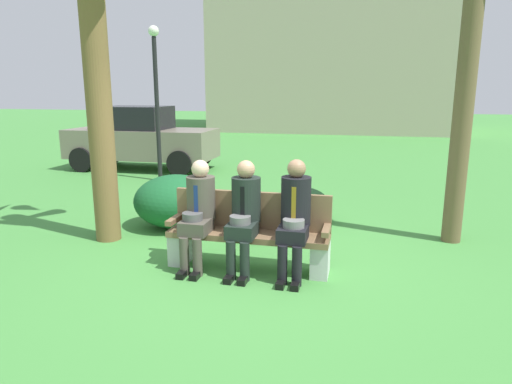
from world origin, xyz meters
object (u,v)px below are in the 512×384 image
object	(u,v)px
park_bench	(249,233)
shrub_mid_lawn	(176,201)
parked_car_near	(141,138)
seated_man_left	(198,209)
street_lamp	(156,88)
shrub_far_lawn	(260,216)
seated_man_right	(295,213)
seated_man_middle	(244,211)
shrub_near_bench	(302,204)
building_backdrop	(336,28)

from	to	relation	value
park_bench	shrub_mid_lawn	size ratio (longest dim) A/B	1.46
shrub_mid_lawn	parked_car_near	bearing A→B (deg)	122.75
seated_man_left	park_bench	bearing A→B (deg)	12.75
parked_car_near	street_lamp	distance (m)	2.24
shrub_far_lawn	seated_man_right	bearing A→B (deg)	-61.73
seated_man_middle	street_lamp	distance (m)	6.06
seated_man_left	seated_man_middle	size ratio (longest dim) A/B	0.99
shrub_near_bench	parked_car_near	distance (m)	6.34
seated_man_left	shrub_far_lawn	bearing A→B (deg)	71.85
shrub_mid_lawn	parked_car_near	world-z (taller)	parked_car_near
park_bench	building_backdrop	size ratio (longest dim) A/B	0.15
park_bench	shrub_far_lawn	bearing A→B (deg)	97.22
shrub_near_bench	shrub_mid_lawn	xyz separation A→B (m)	(-1.86, -0.80, 0.13)
seated_man_middle	seated_man_right	xyz separation A→B (m)	(0.59, 0.00, 0.02)
parked_car_near	building_backdrop	world-z (taller)	building_backdrop
street_lamp	seated_man_right	bearing A→B (deg)	-50.74
seated_man_right	shrub_near_bench	world-z (taller)	seated_man_right
shrub_near_bench	parked_car_near	xyz separation A→B (m)	(-4.92, 3.96, 0.56)
park_bench	parked_car_near	bearing A→B (deg)	126.94
seated_man_left	shrub_far_lawn	xyz separation A→B (m)	(0.44, 1.33, -0.42)
park_bench	seated_man_right	size ratio (longest dim) A/B	1.43
seated_man_right	street_lamp	bearing A→B (deg)	129.26
park_bench	shrub_mid_lawn	bearing A→B (deg)	138.73
park_bench	shrub_far_lawn	xyz separation A→B (m)	(-0.15, 1.20, -0.13)
shrub_near_bench	parked_car_near	bearing A→B (deg)	141.20
seated_man_left	building_backdrop	bearing A→B (deg)	89.95
shrub_near_bench	shrub_mid_lawn	distance (m)	2.03
shrub_near_bench	shrub_far_lawn	bearing A→B (deg)	-118.00
seated_man_middle	building_backdrop	size ratio (longest dim) A/B	0.10
parked_car_near	street_lamp	size ratio (longest dim) A/B	1.12
seated_man_right	shrub_near_bench	size ratio (longest dim) A/B	1.52
shrub_near_bench	parked_car_near	world-z (taller)	parked_car_near
parked_car_near	street_lamp	bearing A→B (deg)	-49.35
park_bench	shrub_mid_lawn	world-z (taller)	park_bench
seated_man_left	seated_man_middle	bearing A→B (deg)	0.17
seated_man_right	parked_car_near	xyz separation A→B (m)	(-5.14, 6.21, 0.10)
shrub_far_lawn	seated_man_left	bearing A→B (deg)	-108.15
seated_man_left	building_backdrop	xyz separation A→B (m)	(0.02, 21.02, 4.64)
seated_man_right	street_lamp	xyz separation A→B (m)	(-3.95, 4.84, 1.41)
shrub_far_lawn	street_lamp	size ratio (longest dim) A/B	0.27
seated_man_right	street_lamp	distance (m)	6.40
shrub_mid_lawn	building_backdrop	bearing A→B (deg)	87.22
seated_man_right	shrub_near_bench	distance (m)	2.31
seated_man_right	building_backdrop	bearing A→B (deg)	93.07
park_bench	seated_man_middle	world-z (taller)	seated_man_middle
seated_man_middle	park_bench	bearing A→B (deg)	78.36
seated_man_left	shrub_far_lawn	world-z (taller)	seated_man_left
shrub_mid_lawn	street_lamp	xyz separation A→B (m)	(-1.88, 3.38, 1.74)
park_bench	parked_car_near	world-z (taller)	parked_car_near
seated_man_right	shrub_far_lawn	world-z (taller)	seated_man_right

